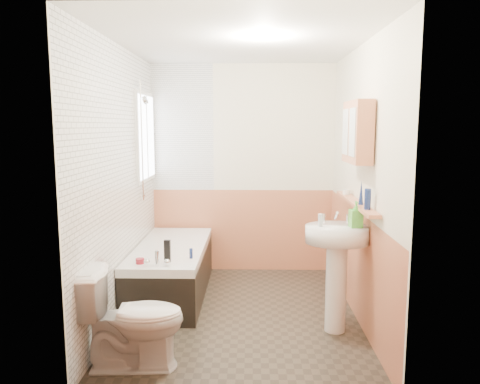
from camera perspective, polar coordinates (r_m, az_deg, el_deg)
name	(u,v)px	position (r m, az deg, el deg)	size (l,w,h in m)	color
floor	(240,314)	(4.60, -0.05, -14.61)	(2.80, 2.80, 0.00)	#2B251E
ceiling	(240,42)	(4.30, -0.05, 17.80)	(2.80, 2.80, 0.00)	white
wall_back	(243,169)	(5.68, 0.31, 2.79)	(2.20, 0.02, 2.50)	#F5EBCB
wall_front	(234,211)	(2.88, -0.76, -2.39)	(2.20, 0.02, 2.50)	#F5EBCB
wall_left	(119,183)	(4.44, -14.52, 1.05)	(0.02, 2.80, 2.50)	#F5EBCB
wall_right	(362,184)	(4.39, 14.60, 0.97)	(0.02, 2.80, 2.50)	#F5EBCB
wainscot_right	(356,264)	(4.53, 13.99, -8.48)	(0.01, 2.80, 1.00)	#D88158
wainscot_front	(234,325)	(3.13, -0.72, -15.96)	(2.20, 0.01, 1.00)	#D88158
wainscot_back	(242,230)	(5.77, 0.30, -4.67)	(2.20, 0.01, 1.00)	#D88158
tile_cladding_left	(122,183)	(4.44, -14.24, 1.06)	(0.01, 2.80, 2.50)	white
tile_return_back	(182,128)	(5.69, -7.08, 7.78)	(0.75, 0.01, 1.50)	white
window	(146,137)	(5.32, -11.38, 6.59)	(0.03, 0.79, 0.99)	white
bathtub	(172,269)	(5.04, -8.33, -9.26)	(0.70, 1.67, 0.67)	black
shower_riser	(142,131)	(5.04, -11.83, 7.30)	(0.11, 0.08, 1.26)	silver
toilet	(133,319)	(3.64, -12.95, -14.82)	(0.42, 0.76, 0.74)	white
sink	(337,257)	(4.11, 11.71, -7.71)	(0.55, 0.44, 1.05)	white
pine_shelf	(356,203)	(4.30, 13.93, -1.28)	(0.10, 1.33, 0.03)	#D88158
medicine_cabinet	(357,132)	(4.15, 14.09, 7.10)	(0.15, 0.59, 0.53)	#D88158
foam_can	(368,199)	(3.88, 15.29, -0.84)	(0.05, 0.05, 0.17)	navy
green_bottle	(361,193)	(4.10, 14.55, -0.08)	(0.04, 0.04, 0.21)	navy
black_jar	(346,192)	(4.69, 12.85, 0.01)	(0.07, 0.07, 0.05)	silver
soap_bottle	(356,221)	(4.02, 13.93, -3.49)	(0.10, 0.22, 0.10)	#59C647
clear_bottle	(320,220)	(3.98, 9.78, -3.42)	(0.04, 0.04, 0.11)	silver
blue_gel	(167,251)	(4.35, -8.85, -7.14)	(0.06, 0.04, 0.21)	black
cream_jar	(140,261)	(4.38, -12.09, -8.22)	(0.08, 0.08, 0.05)	maroon
orange_bottle	(191,253)	(4.46, -5.99, -7.46)	(0.03, 0.03, 0.09)	navy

